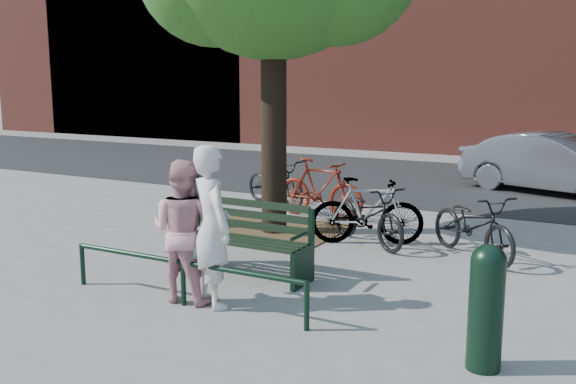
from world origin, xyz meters
The scene contains 15 objects.
ground centered at (0.00, 0.00, 0.00)m, with size 90.00×90.00×0.00m, color gray.
dirt_pit centered at (-1.00, 2.20, 0.01)m, with size 2.40×2.00×0.02m, color brown.
road centered at (0.00, 8.50, 0.01)m, with size 40.00×7.00×0.01m, color black.
park_bench centered at (0.00, 0.08, 0.48)m, with size 1.74×0.54×0.97m.
guard_railing centered at (0.00, -1.20, 0.40)m, with size 3.06×0.06×0.51m.
person_left centered at (0.28, -1.05, 0.88)m, with size 0.64×0.42×1.76m, color beige.
person_right centered at (-0.09, -1.05, 0.79)m, with size 0.77×0.60×1.58m, color #CE8D95.
bollard centered at (3.20, -1.24, 0.58)m, with size 0.29×0.29×1.09m.
litter_bin centered at (-2.23, 1.87, 0.44)m, with size 0.43×0.43×0.88m.
bicycle_a centered at (-1.86, 4.12, 0.45)m, with size 0.60×1.71×0.90m, color black.
bicycle_b centered at (-0.63, 3.52, 0.52)m, with size 0.49×1.74×1.05m, color #5E170D.
bicycle_c centered at (0.80, 2.20, 0.45)m, with size 0.60×1.71×0.90m, color black.
bicycle_d centered at (0.78, 2.20, 0.50)m, with size 0.47×1.67×1.00m, color gray.
bicycle_e centered at (2.34, 2.20, 0.46)m, with size 0.61×1.74×0.91m, color black.
parked_car centered at (2.75, 8.08, 0.64)m, with size 1.36×3.91×1.29m, color slate.
Camera 1 is at (4.17, -6.52, 2.44)m, focal length 40.00 mm.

